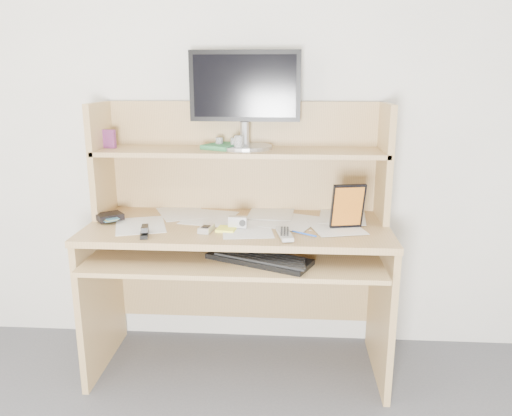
# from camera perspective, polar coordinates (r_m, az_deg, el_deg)

# --- Properties ---
(back_wall) EXTENTS (3.60, 0.04, 2.50)m
(back_wall) POSITION_cam_1_polar(r_m,az_deg,el_deg) (2.56, -1.46, 11.00)
(back_wall) COLOR silver
(back_wall) RESTS_ON floor
(desk) EXTENTS (1.40, 0.70, 1.30)m
(desk) POSITION_cam_1_polar(r_m,az_deg,el_deg) (2.43, -1.88, -2.58)
(desk) COLOR tan
(desk) RESTS_ON floor
(paper_clutter) EXTENTS (1.32, 0.54, 0.01)m
(paper_clutter) POSITION_cam_1_polar(r_m,az_deg,el_deg) (2.33, -2.08, -1.80)
(paper_clutter) COLOR white
(paper_clutter) RESTS_ON desk
(keyboard) EXTENTS (0.48, 0.33, 0.03)m
(keyboard) POSITION_cam_1_polar(r_m,az_deg,el_deg) (2.15, 0.37, -5.75)
(keyboard) COLOR black
(keyboard) RESTS_ON desk
(tv_remote) EXTENTS (0.08, 0.18, 0.02)m
(tv_remote) POSITION_cam_1_polar(r_m,az_deg,el_deg) (2.15, 3.28, -2.97)
(tv_remote) COLOR #A6A6A1
(tv_remote) RESTS_ON paper_clutter
(flip_phone) EXTENTS (0.07, 0.10, 0.03)m
(flip_phone) POSITION_cam_1_polar(r_m,az_deg,el_deg) (2.23, -5.69, -2.26)
(flip_phone) COLOR silver
(flip_phone) RESTS_ON paper_clutter
(stapler) EXTENTS (0.06, 0.13, 0.04)m
(stapler) POSITION_cam_1_polar(r_m,az_deg,el_deg) (2.21, -12.66, -2.50)
(stapler) COLOR black
(stapler) RESTS_ON paper_clutter
(wallet) EXTENTS (0.15, 0.15, 0.03)m
(wallet) POSITION_cam_1_polar(r_m,az_deg,el_deg) (2.49, -16.41, -0.94)
(wallet) COLOR black
(wallet) RESTS_ON paper_clutter
(sticky_note_pad) EXTENTS (0.09, 0.09, 0.01)m
(sticky_note_pad) POSITION_cam_1_polar(r_m,az_deg,el_deg) (2.25, -3.39, -2.42)
(sticky_note_pad) COLOR yellow
(sticky_note_pad) RESTS_ON desk
(digital_camera) EXTENTS (0.08, 0.04, 0.05)m
(digital_camera) POSITION_cam_1_polar(r_m,az_deg,el_deg) (2.26, -2.11, -1.60)
(digital_camera) COLOR #A6A5A8
(digital_camera) RESTS_ON paper_clutter
(game_case) EXTENTS (0.15, 0.05, 0.21)m
(game_case) POSITION_cam_1_polar(r_m,az_deg,el_deg) (2.26, 10.45, 0.20)
(game_case) COLOR black
(game_case) RESTS_ON paper_clutter
(blue_pen) EXTENTS (0.11, 0.08, 0.01)m
(blue_pen) POSITION_cam_1_polar(r_m,az_deg,el_deg) (2.17, 5.52, -2.94)
(blue_pen) COLOR blue
(blue_pen) RESTS_ON paper_clutter
(card_box) EXTENTS (0.07, 0.03, 0.09)m
(card_box) POSITION_cam_1_polar(r_m,az_deg,el_deg) (2.54, -16.44, 7.58)
(card_box) COLOR maroon
(card_box) RESTS_ON desk
(shelf_book) EXTENTS (0.23, 0.25, 0.02)m
(shelf_book) POSITION_cam_1_polar(r_m,az_deg,el_deg) (2.46, -3.59, 7.10)
(shelf_book) COLOR #35854A
(shelf_book) RESTS_ON desk
(chip_stack_a) EXTENTS (0.05, 0.05, 0.05)m
(chip_stack_a) POSITION_cam_1_polar(r_m,az_deg,el_deg) (2.46, -4.20, 7.46)
(chip_stack_a) COLOR black
(chip_stack_a) RESTS_ON desk
(chip_stack_b) EXTENTS (0.05, 0.05, 0.07)m
(chip_stack_b) POSITION_cam_1_polar(r_m,az_deg,el_deg) (2.36, -1.99, 7.42)
(chip_stack_b) COLOR silver
(chip_stack_b) RESTS_ON desk
(chip_stack_c) EXTENTS (0.05, 0.05, 0.05)m
(chip_stack_c) POSITION_cam_1_polar(r_m,az_deg,el_deg) (2.43, -2.43, 7.41)
(chip_stack_c) COLOR black
(chip_stack_c) RESTS_ON desk
(chip_stack_d) EXTENTS (0.05, 0.05, 0.08)m
(chip_stack_d) POSITION_cam_1_polar(r_m,az_deg,el_deg) (2.45, -1.30, 7.75)
(chip_stack_d) COLOR silver
(chip_stack_d) RESTS_ON desk
(monitor) EXTENTS (0.53, 0.27, 0.46)m
(monitor) POSITION_cam_1_polar(r_m,az_deg,el_deg) (2.44, -1.29, 12.61)
(monitor) COLOR #ADAEB2
(monitor) RESTS_ON desk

